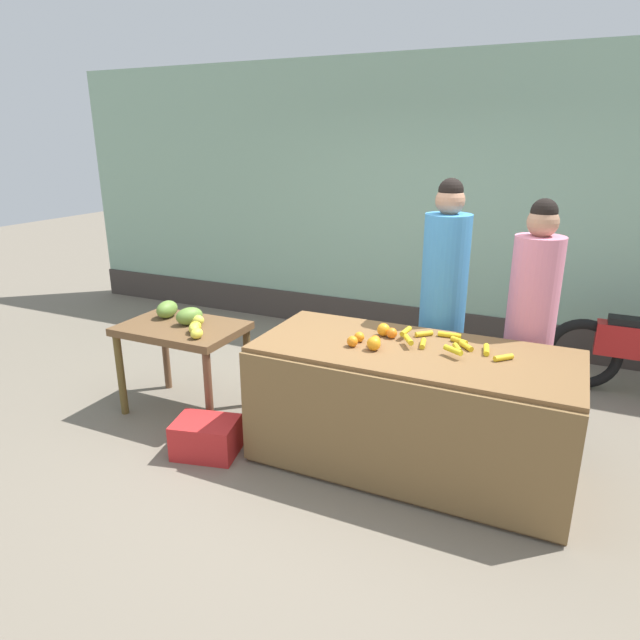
{
  "coord_description": "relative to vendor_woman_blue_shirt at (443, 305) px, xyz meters",
  "views": [
    {
      "loc": [
        1.37,
        -3.31,
        2.16
      ],
      "look_at": [
        -0.23,
        0.15,
        0.9
      ],
      "focal_mm": 31.02,
      "sensor_mm": 36.0,
      "label": 1
    }
  ],
  "objects": [
    {
      "name": "vendor_woman_blue_shirt",
      "position": [
        0.0,
        0.0,
        0.0
      ],
      "size": [
        0.34,
        0.34,
        1.89
      ],
      "color": "#33333D",
      "rests_on": "ground"
    },
    {
      "name": "banana_bunch_pile",
      "position": [
        0.17,
        -0.57,
        -0.08
      ],
      "size": [
        0.75,
        0.43,
        0.07
      ],
      "color": "gold",
      "rests_on": "fruit_stall_counter"
    },
    {
      "name": "market_wall_back",
      "position": [
        -0.53,
        1.91,
        0.5
      ],
      "size": [
        9.33,
        0.23,
        2.98
      ],
      "color": "#8CB299",
      "rests_on": "ground"
    },
    {
      "name": "orange_pile",
      "position": [
        -0.29,
        -0.7,
        -0.07
      ],
      "size": [
        0.26,
        0.38,
        0.09
      ],
      "color": "orange",
      "rests_on": "fruit_stall_counter"
    },
    {
      "name": "vendor_woman_pink_shirt",
      "position": [
        0.63,
        -0.01,
        -0.06
      ],
      "size": [
        0.34,
        0.34,
        1.78
      ],
      "color": "#33333D",
      "rests_on": "ground"
    },
    {
      "name": "produce_sack",
      "position": [
        -1.18,
        0.09,
        -0.7
      ],
      "size": [
        0.44,
        0.4,
        0.51
      ],
      "primitive_type": "ellipsoid",
      "rotation": [
        0.0,
        0.0,
        0.34
      ],
      "color": "maroon",
      "rests_on": "ground"
    },
    {
      "name": "ground_plane",
      "position": [
        -0.53,
        -0.7,
        -0.96
      ],
      "size": [
        24.0,
        24.0,
        0.0
      ],
      "primitive_type": "plane",
      "color": "#756B5B"
    },
    {
      "name": "produce_crate",
      "position": [
        -1.36,
        -1.2,
        -0.83
      ],
      "size": [
        0.5,
        0.41,
        0.26
      ],
      "primitive_type": "cube",
      "rotation": [
        0.0,
        0.0,
        0.23
      ],
      "color": "red",
      "rests_on": "ground"
    },
    {
      "name": "mango_papaya_pile",
      "position": [
        -1.94,
        -0.66,
        -0.15
      ],
      "size": [
        0.67,
        0.49,
        0.14
      ],
      "color": "#D3CF4C",
      "rests_on": "side_table_wooden"
    },
    {
      "name": "side_table_wooden",
      "position": [
        -1.91,
        -0.7,
        -0.32
      ],
      "size": [
        0.96,
        0.65,
        0.74
      ],
      "color": "brown",
      "rests_on": "ground"
    },
    {
      "name": "fruit_stall_counter",
      "position": [
        -0.02,
        -0.71,
        -0.53
      ],
      "size": [
        2.08,
        0.92,
        0.85
      ],
      "color": "brown",
      "rests_on": "ground"
    }
  ]
}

